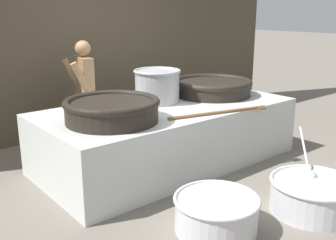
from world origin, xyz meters
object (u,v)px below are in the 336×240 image
Objects in this scene: prep_bowl_vegetables at (312,194)px; prep_bowl_meat at (216,212)px; giant_wok_near at (112,109)px; stock_pot at (157,85)px; cook at (85,92)px; giant_wok_far at (212,86)px.

prep_bowl_meat is (-1.00, 0.36, -0.01)m from prep_bowl_vegetables.
prep_bowl_vegetables is (1.20, -1.79, -0.72)m from giant_wok_near.
stock_pot is 0.79× the size of prep_bowl_meat.
prep_bowl_vegetables is at bearing 116.41° from cook.
cook is at bearing 86.39° from prep_bowl_meat.
giant_wok_far is 1.45× the size of prep_bowl_meat.
giant_wok_near is at bearing 123.83° from prep_bowl_vegetables.
stock_pot is at bearing 23.56° from giant_wok_near.
cook reaches higher than prep_bowl_meat.
prep_bowl_meat is at bearing -82.06° from giant_wok_near.
giant_wok_far is at bearing 156.59° from cook.
giant_wok_near is 1.14× the size of prep_bowl_vegetables.
giant_wok_far is 1.84× the size of stock_pot.
stock_pot is 2.15m from prep_bowl_meat.
giant_wok_near is 0.93× the size of giant_wok_far.
stock_pot reaches higher than prep_bowl_meat.
stock_pot is 2.36m from prep_bowl_vegetables.
prep_bowl_vegetables is at bearing -83.91° from stock_pot.
giant_wok_near is 2.27m from prep_bowl_vegetables.
prep_bowl_meat is (-1.67, -1.71, -0.71)m from giant_wok_far.
giant_wok_near is 1.89m from giant_wok_far.
giant_wok_far is at bearing -8.30° from stock_pot.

